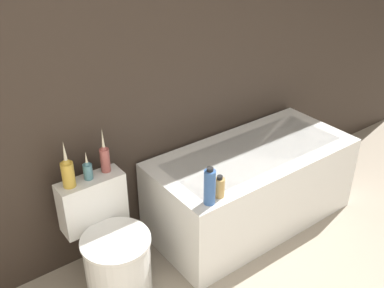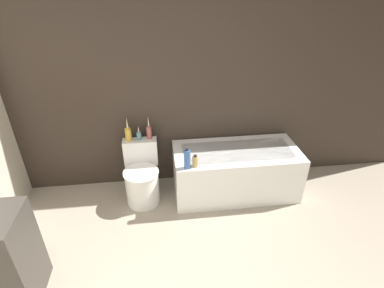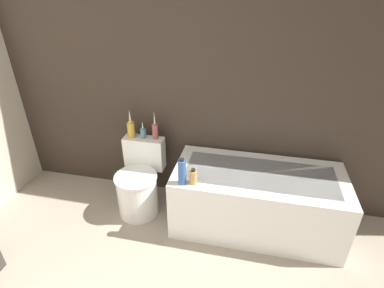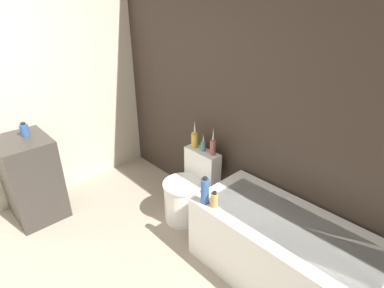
% 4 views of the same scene
% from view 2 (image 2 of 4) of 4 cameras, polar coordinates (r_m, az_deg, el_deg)
% --- Properties ---
extents(wall_back_tiled, '(6.40, 0.06, 2.60)m').
position_cam_2_polar(wall_back_tiled, '(3.40, -5.82, 11.76)').
color(wall_back_tiled, '#332821').
rests_on(wall_back_tiled, ground_plane).
extents(bathtub, '(1.45, 0.67, 0.58)m').
position_cam_2_polar(bathtub, '(3.62, 8.24, -5.10)').
color(bathtub, white).
rests_on(bathtub, ground).
extents(toilet, '(0.40, 0.53, 0.68)m').
position_cam_2_polar(toilet, '(3.52, -9.51, -6.52)').
color(toilet, white).
rests_on(toilet, ground).
extents(vase_gold, '(0.07, 0.07, 0.28)m').
position_cam_2_polar(vase_gold, '(3.44, -12.06, 2.06)').
color(vase_gold, gold).
rests_on(vase_gold, toilet).
extents(vase_silver, '(0.05, 0.05, 0.18)m').
position_cam_2_polar(vase_silver, '(3.46, -10.08, 1.71)').
color(vase_silver, teal).
rests_on(vase_silver, toilet).
extents(vase_bronze, '(0.06, 0.06, 0.28)m').
position_cam_2_polar(vase_bronze, '(3.45, -8.18, 2.41)').
color(vase_bronze, '#994C47').
rests_on(vase_bronze, toilet).
extents(shampoo_bottle_tall, '(0.07, 0.07, 0.23)m').
position_cam_2_polar(shampoo_bottle_tall, '(3.08, -0.93, -2.86)').
color(shampoo_bottle_tall, '#335999').
rests_on(shampoo_bottle_tall, bathtub).
extents(shampoo_bottle_short, '(0.06, 0.06, 0.14)m').
position_cam_2_polar(shampoo_bottle_short, '(3.13, 0.62, -3.32)').
color(shampoo_bottle_short, tan).
rests_on(shampoo_bottle_short, bathtub).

